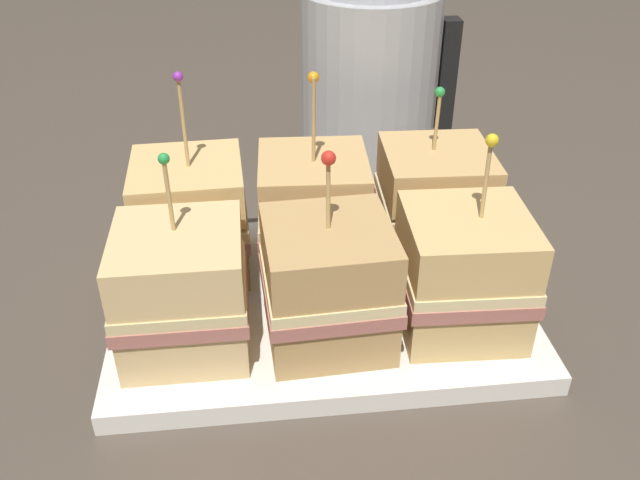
{
  "coord_description": "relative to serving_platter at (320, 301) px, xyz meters",
  "views": [
    {
      "loc": [
        -0.05,
        -0.47,
        0.38
      ],
      "look_at": [
        0.0,
        0.0,
        0.07
      ],
      "focal_mm": 38.0,
      "sensor_mm": 36.0,
      "label": 1
    }
  ],
  "objects": [
    {
      "name": "ground_plane",
      "position": [
        0.0,
        0.0,
        -0.01
      ],
      "size": [
        6.0,
        6.0,
        0.0
      ],
      "primitive_type": "plane",
      "color": "#4C4238"
    },
    {
      "name": "sandwich_back_right",
      "position": [
        0.11,
        0.05,
        0.06
      ],
      "size": [
        0.1,
        0.1,
        0.16
      ],
      "color": "tan",
      "rests_on": "serving_platter"
    },
    {
      "name": "sandwich_front_center",
      "position": [
        0.0,
        -0.06,
        0.06
      ],
      "size": [
        0.1,
        0.1,
        0.16
      ],
      "color": "tan",
      "rests_on": "serving_platter"
    },
    {
      "name": "sandwich_front_left",
      "position": [
        -0.11,
        -0.05,
        0.06
      ],
      "size": [
        0.1,
        0.1,
        0.16
      ],
      "color": "#DBB77A",
      "rests_on": "serving_platter"
    },
    {
      "name": "serving_platter",
      "position": [
        0.0,
        0.0,
        0.0
      ],
      "size": [
        0.35,
        0.25,
        0.02
      ],
      "color": "white",
      "rests_on": "ground_plane"
    },
    {
      "name": "sandwich_back_center",
      "position": [
        -0.0,
        0.05,
        0.06
      ],
      "size": [
        0.11,
        0.11,
        0.18
      ],
      "color": "tan",
      "rests_on": "serving_platter"
    },
    {
      "name": "kettle_steel",
      "position": [
        0.09,
        0.27,
        0.1
      ],
      "size": [
        0.18,
        0.16,
        0.25
      ],
      "color": "#B7BABF",
      "rests_on": "ground_plane"
    },
    {
      "name": "sandwich_front_right",
      "position": [
        0.11,
        -0.05,
        0.06
      ],
      "size": [
        0.1,
        0.1,
        0.17
      ],
      "color": "tan",
      "rests_on": "serving_platter"
    },
    {
      "name": "sandwich_back_left",
      "position": [
        -0.11,
        0.05,
        0.06
      ],
      "size": [
        0.1,
        0.1,
        0.19
      ],
      "color": "tan",
      "rests_on": "serving_platter"
    }
  ]
}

